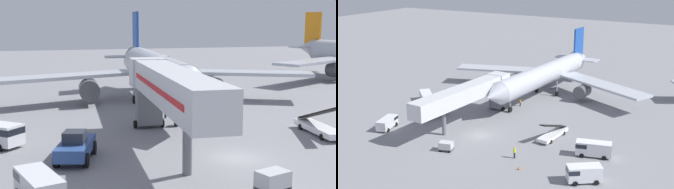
# 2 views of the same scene
# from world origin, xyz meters

# --- Properties ---
(ground_plane) EXTENTS (300.00, 300.00, 0.00)m
(ground_plane) POSITION_xyz_m (0.00, 0.00, 0.00)
(ground_plane) COLOR gray
(airplane_at_gate) EXTENTS (45.43, 41.35, 12.41)m
(airplane_at_gate) POSITION_xyz_m (-0.03, 26.33, 4.51)
(airplane_at_gate) COLOR #B7BCC6
(airplane_at_gate) RESTS_ON ground
(jet_bridge) EXTENTS (4.87, 24.08, 7.12)m
(jet_bridge) POSITION_xyz_m (-4.67, 4.03, 5.40)
(jet_bridge) COLOR silver
(jet_bridge) RESTS_ON ground
(pushback_tug) EXTENTS (3.85, 6.06, 2.43)m
(pushback_tug) POSITION_xyz_m (-12.44, 3.07, 1.13)
(pushback_tug) COLOR #2D4C8E
(pushback_tug) RESTS_ON ground
(belt_loader_truck) EXTENTS (2.61, 7.32, 3.35)m
(belt_loader_truck) POSITION_xyz_m (11.05, 5.09, 0.78)
(belt_loader_truck) COLOR white
(belt_loader_truck) RESTS_ON ground
(service_van_far_left) EXTENTS (3.05, 4.97, 1.87)m
(service_van_far_left) POSITION_xyz_m (-15.43, -5.07, 1.08)
(service_van_far_left) COLOR silver
(service_van_far_left) RESTS_ON ground
(baggage_cart_outer_left) EXTENTS (2.33, 1.93, 1.43)m
(baggage_cart_outer_left) POSITION_xyz_m (-1.04, -7.56, 0.79)
(baggage_cart_outer_left) COLOR #38383D
(baggage_cart_outer_left) RESTS_ON ground
(ground_crew_worker_midground) EXTENTS (0.44, 0.44, 1.68)m
(ground_crew_worker_midground) POSITION_xyz_m (-1.11, 16.71, 0.89)
(ground_crew_worker_midground) COLOR #1E2333
(ground_crew_worker_midground) RESTS_ON ground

